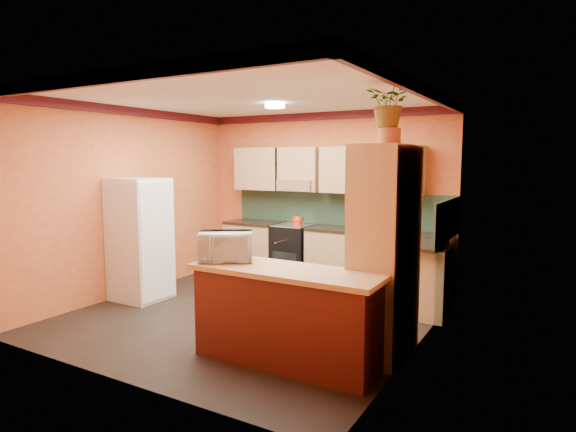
{
  "coord_description": "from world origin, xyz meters",
  "views": [
    {
      "loc": [
        3.36,
        -4.88,
        1.96
      ],
      "look_at": [
        0.29,
        0.45,
        1.23
      ],
      "focal_mm": 30.0,
      "sensor_mm": 36.0,
      "label": 1
    }
  ],
  "objects_px": {
    "pantry": "(385,252)",
    "microwave": "(226,246)",
    "stove": "(294,253)",
    "breakfast_bar": "(286,319)",
    "base_cabinets_back": "(329,258)",
    "fridge": "(140,239)"
  },
  "relations": [
    {
      "from": "pantry",
      "to": "microwave",
      "type": "xyz_separation_m",
      "value": [
        -1.45,
        -0.68,
        0.03
      ]
    },
    {
      "from": "breakfast_bar",
      "to": "microwave",
      "type": "height_order",
      "value": "microwave"
    },
    {
      "from": "base_cabinets_back",
      "to": "microwave",
      "type": "distance_m",
      "value": 2.9
    },
    {
      "from": "pantry",
      "to": "microwave",
      "type": "relative_size",
      "value": 3.89
    },
    {
      "from": "fridge",
      "to": "microwave",
      "type": "bearing_deg",
      "value": -21.7
    },
    {
      "from": "stove",
      "to": "microwave",
      "type": "distance_m",
      "value": 3.0
    },
    {
      "from": "base_cabinets_back",
      "to": "pantry",
      "type": "height_order",
      "value": "pantry"
    },
    {
      "from": "pantry",
      "to": "stove",
      "type": "bearing_deg",
      "value": 136.27
    },
    {
      "from": "fridge",
      "to": "microwave",
      "type": "height_order",
      "value": "fridge"
    },
    {
      "from": "base_cabinets_back",
      "to": "pantry",
      "type": "bearing_deg",
      "value": -53.0
    },
    {
      "from": "microwave",
      "to": "pantry",
      "type": "bearing_deg",
      "value": -8.6
    },
    {
      "from": "fridge",
      "to": "breakfast_bar",
      "type": "xyz_separation_m",
      "value": [
        2.86,
        -0.86,
        -0.41
      ]
    },
    {
      "from": "fridge",
      "to": "pantry",
      "type": "height_order",
      "value": "pantry"
    },
    {
      "from": "stove",
      "to": "breakfast_bar",
      "type": "bearing_deg",
      "value": -62.02
    },
    {
      "from": "stove",
      "to": "microwave",
      "type": "relative_size",
      "value": 1.69
    },
    {
      "from": "fridge",
      "to": "breakfast_bar",
      "type": "relative_size",
      "value": 0.94
    },
    {
      "from": "microwave",
      "to": "fridge",
      "type": "bearing_deg",
      "value": 124.39
    },
    {
      "from": "stove",
      "to": "microwave",
      "type": "xyz_separation_m",
      "value": [
        0.79,
        -2.83,
        0.62
      ]
    },
    {
      "from": "fridge",
      "to": "pantry",
      "type": "xyz_separation_m",
      "value": [
        3.6,
        -0.17,
        0.2
      ]
    },
    {
      "from": "base_cabinets_back",
      "to": "breakfast_bar",
      "type": "bearing_deg",
      "value": -72.77
    },
    {
      "from": "fridge",
      "to": "microwave",
      "type": "xyz_separation_m",
      "value": [
        2.15,
        -0.86,
        0.23
      ]
    },
    {
      "from": "pantry",
      "to": "breakfast_bar",
      "type": "bearing_deg",
      "value": -137.15
    }
  ]
}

